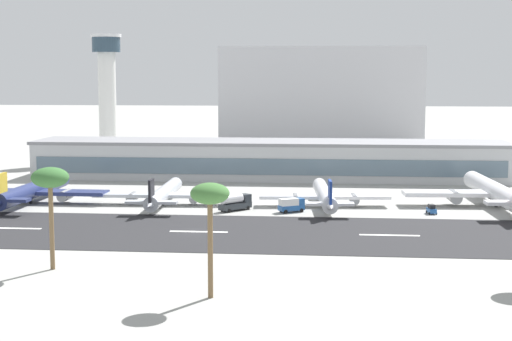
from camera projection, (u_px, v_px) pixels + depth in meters
The scene contains 17 objects.
ground_plane at pixel (194, 232), 160.67m from camera, with size 1400.00×1400.00×0.00m, color #9E9E99.
runway_strip at pixel (194, 232), 160.81m from camera, with size 800.00×38.33×0.08m, color #262628.
runway_centreline_dash_3 at pixel (14, 228), 164.33m from camera, with size 12.00×1.20×0.01m, color white.
runway_centreline_dash_4 at pixel (199, 232), 160.72m from camera, with size 12.00×1.20×0.01m, color white.
runway_centreline_dash_5 at pixel (390, 235), 157.15m from camera, with size 12.00×1.20×0.01m, color white.
terminal_building at pixel (269, 159), 245.89m from camera, with size 147.08×23.64×11.77m.
control_tower at pixel (107, 87), 294.98m from camera, with size 11.37×11.37×47.43m.
distant_hotel_block at pixel (321, 97), 359.72m from camera, with size 90.50×34.14×44.86m, color #BCBCC1.
airliner_gold_tail_gate_0 at pixel (31, 191), 196.82m from camera, with size 38.38×46.36×9.67m.
airliner_black_tail_gate_1 at pixel (163, 194), 194.14m from camera, with size 34.97×40.24×8.39m.
airliner_navy_tail_gate_2 at pixel (325, 196), 191.62m from camera, with size 32.24×40.80×8.52m.
airliner_red_tail_gate_3 at pixel (497, 193), 191.64m from camera, with size 45.20×52.21×10.89m.
service_box_truck_0 at pixel (291, 205), 184.22m from camera, with size 6.39×5.09×3.25m.
service_fuel_truck_1 at pixel (235, 202), 186.25m from camera, with size 7.59×8.08×3.95m.
service_baggage_tug_2 at pixel (432, 209), 181.96m from camera, with size 2.33×3.42×2.20m.
palm_tree_2 at pixel (210, 198), 111.32m from camera, with size 5.59×5.59×16.70m.
palm_tree_3 at pixel (50, 181), 127.93m from camera, with size 6.12×6.12×16.98m.
Camera 1 is at (27.32, -156.17, 31.61)m, focal length 55.15 mm.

